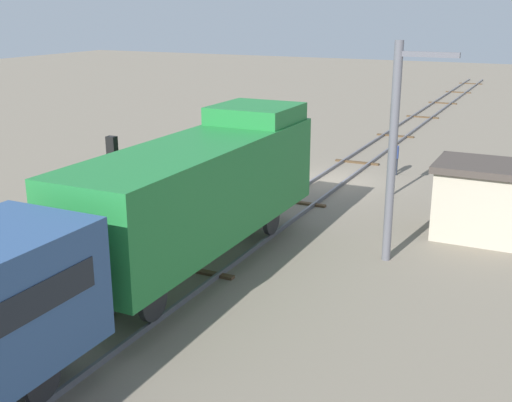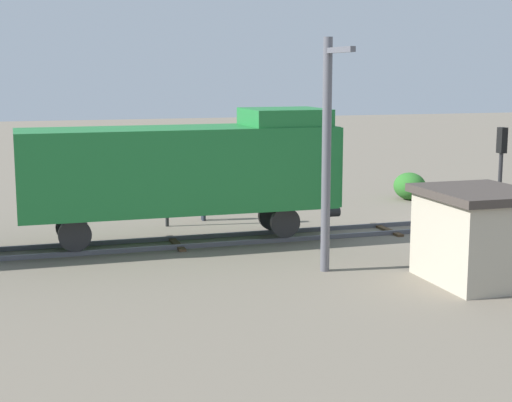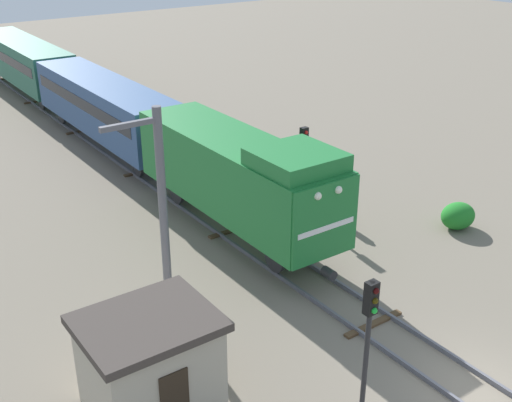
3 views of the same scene
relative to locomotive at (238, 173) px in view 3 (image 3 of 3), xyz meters
The scene contains 11 objects.
ground_plane 12.31m from the locomotive, 90.00° to the right, with size 148.59×148.59×0.00m, color #756B5B.
railway_track 12.29m from the locomotive, 90.00° to the right, with size 2.40×99.06×0.16m.
locomotive is the anchor object (origin of this frame).
passenger_car_leading 13.34m from the locomotive, 90.00° to the left, with size 2.84×14.00×3.66m.
passenger_car_trailing 27.94m from the locomotive, 90.00° to the left, with size 2.84×14.00×3.66m.
traffic_signal_near 11.11m from the locomotive, 106.74° to the right, with size 0.32×0.34×4.15m.
traffic_signal_mid 3.40m from the locomotive, ahead, with size 0.32×0.34×4.01m.
worker_by_signal 4.84m from the locomotive, 21.03° to the right, with size 0.38×0.38×1.70m.
catenary_mast 6.11m from the locomotive, 147.25° to the right, with size 1.94×0.28×7.09m.
relay_hut 10.35m from the locomotive, 137.00° to the right, with size 3.50×2.90×2.74m.
bush_near 9.52m from the locomotive, 31.47° to the right, with size 1.56×1.28×1.14m, color #207826.
Camera 3 is at (-13.13, -7.82, 12.27)m, focal length 45.00 mm.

